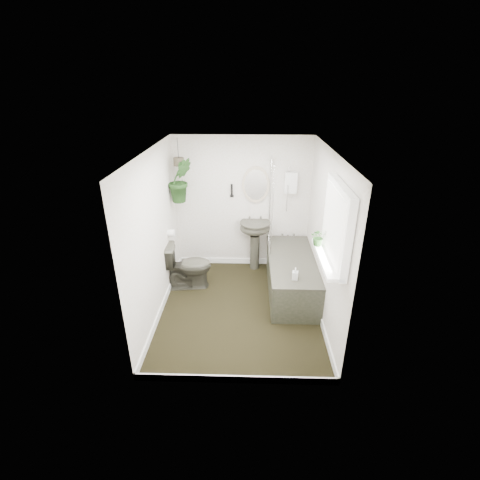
{
  "coord_description": "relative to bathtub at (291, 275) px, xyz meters",
  "views": [
    {
      "loc": [
        0.13,
        -4.25,
        3.1
      ],
      "look_at": [
        0.0,
        0.15,
        1.05
      ],
      "focal_mm": 26.0,
      "sensor_mm": 36.0,
      "label": 1
    }
  ],
  "objects": [
    {
      "name": "bath_screen",
      "position": [
        -0.33,
        0.49,
        0.99
      ],
      "size": [
        0.04,
        0.72,
        1.4
      ],
      "primitive_type": null,
      "color": "silver",
      "rests_on": "bathtub"
    },
    {
      "name": "hanging_pot",
      "position": [
        -1.77,
        0.57,
        1.65
      ],
      "size": [
        0.16,
        0.16,
        0.12
      ],
      "primitive_type": "cylinder",
      "color": "#494132",
      "rests_on": "ceiling"
    },
    {
      "name": "oval_mirror",
      "position": [
        -0.57,
        0.87,
        1.21
      ],
      "size": [
        0.46,
        0.03,
        0.62
      ],
      "primitive_type": "ellipsoid",
      "color": "#BAA98F",
      "rests_on": "wall_back"
    },
    {
      "name": "skirting",
      "position": [
        -0.8,
        -0.5,
        -0.24
      ],
      "size": [
        2.3,
        2.8,
        0.1
      ],
      "primitive_type": "cube",
      "color": "white",
      "rests_on": "floor"
    },
    {
      "name": "shower_box",
      "position": [
        0.0,
        0.84,
        1.26
      ],
      "size": [
        0.2,
        0.1,
        0.35
      ],
      "primitive_type": "cube",
      "color": "white",
      "rests_on": "wall_back"
    },
    {
      "name": "window_recess",
      "position": [
        0.29,
        -1.2,
        1.36
      ],
      "size": [
        0.08,
        1.0,
        0.9
      ],
      "primitive_type": "cube",
      "color": "white",
      "rests_on": "wall_right"
    },
    {
      "name": "toilet",
      "position": [
        -1.65,
        0.1,
        0.09
      ],
      "size": [
        0.79,
        0.51,
        0.76
      ],
      "primitive_type": "imported",
      "rotation": [
        0.0,
        0.0,
        1.7
      ],
      "color": "#36352C",
      "rests_on": "floor"
    },
    {
      "name": "wall_right",
      "position": [
        0.36,
        -0.5,
        0.86
      ],
      "size": [
        0.02,
        2.8,
        2.3
      ],
      "primitive_type": "cube",
      "color": "white",
      "rests_on": "ground"
    },
    {
      "name": "bathtub",
      "position": [
        0.0,
        0.0,
        0.0
      ],
      "size": [
        0.72,
        1.72,
        0.58
      ],
      "primitive_type": null,
      "color": "#36352C",
      "rests_on": "floor"
    },
    {
      "name": "wall_left",
      "position": [
        -1.96,
        -0.5,
        0.86
      ],
      "size": [
        0.02,
        2.8,
        2.3
      ],
      "primitive_type": "cube",
      "color": "white",
      "rests_on": "ground"
    },
    {
      "name": "wall_sconce",
      "position": [
        -0.97,
        0.86,
        1.11
      ],
      "size": [
        0.04,
        0.04,
        0.22
      ],
      "primitive_type": "cylinder",
      "color": "black",
      "rests_on": "wall_back"
    },
    {
      "name": "floor",
      "position": [
        -0.8,
        -0.5,
        -0.3
      ],
      "size": [
        2.3,
        2.8,
        0.02
      ],
      "primitive_type": "cube",
      "color": "black",
      "rests_on": "ground"
    },
    {
      "name": "window_sill",
      "position": [
        0.22,
        -1.2,
        0.94
      ],
      "size": [
        0.18,
        1.0,
        0.04
      ],
      "primitive_type": "cube",
      "color": "white",
      "rests_on": "wall_right"
    },
    {
      "name": "wall_front",
      "position": [
        -0.8,
        -1.91,
        0.86
      ],
      "size": [
        2.3,
        0.02,
        2.3
      ],
      "primitive_type": "cube",
      "color": "white",
      "rests_on": "ground"
    },
    {
      "name": "pedestal_sink",
      "position": [
        -0.57,
        0.74,
        0.16
      ],
      "size": [
        0.58,
        0.52,
        0.89
      ],
      "primitive_type": null,
      "rotation": [
        0.0,
        0.0,
        0.15
      ],
      "color": "#36352C",
      "rests_on": "floor"
    },
    {
      "name": "ceiling",
      "position": [
        -0.8,
        -0.5,
        2.02
      ],
      "size": [
        2.3,
        2.8,
        0.02
      ],
      "primitive_type": "cube",
      "color": "white",
      "rests_on": "ground"
    },
    {
      "name": "sill_plant",
      "position": [
        0.17,
        -0.9,
        1.07
      ],
      "size": [
        0.21,
        0.18,
        0.22
      ],
      "primitive_type": "imported",
      "rotation": [
        0.0,
        0.0,
        -0.07
      ],
      "color": "black",
      "rests_on": "window_sill"
    },
    {
      "name": "hanging_plant",
      "position": [
        -1.77,
        0.57,
        1.36
      ],
      "size": [
        0.48,
        0.45,
        0.7
      ],
      "primitive_type": "imported",
      "rotation": [
        0.0,
        0.0,
        0.45
      ],
      "color": "black",
      "rests_on": "ceiling"
    },
    {
      "name": "soap_bottle",
      "position": [
        -0.03,
        -0.6,
        0.38
      ],
      "size": [
        0.09,
        0.09,
        0.18
      ],
      "primitive_type": "imported",
      "rotation": [
        0.0,
        0.0,
        -0.17
      ],
      "color": "black",
      "rests_on": "bathtub"
    },
    {
      "name": "wall_back",
      "position": [
        -0.8,
        0.91,
        0.86
      ],
      "size": [
        2.3,
        0.02,
        2.3
      ],
      "primitive_type": "cube",
      "color": "white",
      "rests_on": "ground"
    },
    {
      "name": "window_blinds",
      "position": [
        0.24,
        -1.2,
        1.36
      ],
      "size": [
        0.01,
        0.86,
        0.76
      ],
      "primitive_type": "cube",
      "color": "white",
      "rests_on": "wall_right"
    },
    {
      "name": "toilet_roll_holder",
      "position": [
        -1.9,
        0.2,
        0.61
      ],
      "size": [
        0.11,
        0.11,
        0.11
      ],
      "primitive_type": "cylinder",
      "rotation": [
        0.0,
        1.57,
        0.0
      ],
      "color": "white",
      "rests_on": "wall_left"
    }
  ]
}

